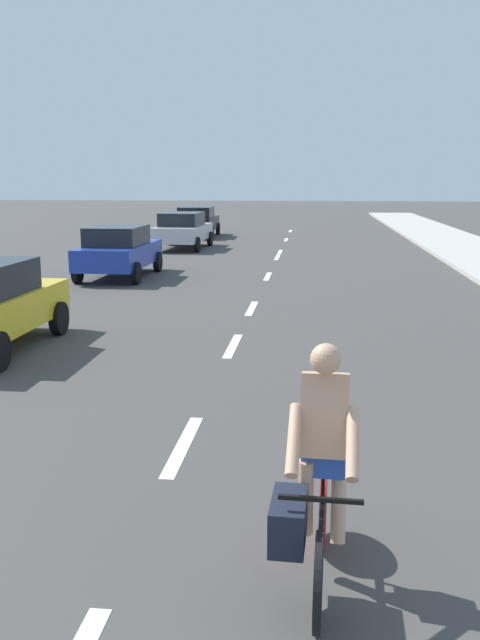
{
  "coord_description": "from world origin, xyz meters",
  "views": [
    {
      "loc": [
        1.42,
        0.93,
        2.93
      ],
      "look_at": [
        0.46,
        9.74,
        1.1
      ],
      "focal_mm": 38.09,
      "sensor_mm": 36.0,
      "label": 1
    }
  ],
  "objects_px": {
    "cyclist": "(316,479)",
    "parked_car_blue": "(119,250)",
    "parked_car_black": "(197,221)",
    "parked_car_silver": "(183,229)"
  },
  "relations": [
    {
      "from": "parked_car_silver",
      "to": "parked_car_black",
      "type": "distance_m",
      "value": 6.39
    },
    {
      "from": "cyclist",
      "to": "parked_car_silver",
      "type": "distance_m",
      "value": 25.24
    },
    {
      "from": "parked_car_blue",
      "to": "parked_car_black",
      "type": "height_order",
      "value": "same"
    },
    {
      "from": "cyclist",
      "to": "parked_car_blue",
      "type": "bearing_deg",
      "value": -66.71
    },
    {
      "from": "cyclist",
      "to": "parked_car_black",
      "type": "bearing_deg",
      "value": -76.29
    },
    {
      "from": "parked_car_blue",
      "to": "parked_car_silver",
      "type": "height_order",
      "value": "same"
    },
    {
      "from": "cyclist",
      "to": "parked_car_blue",
      "type": "xyz_separation_m",
      "value": [
        -5.99,
        15.62,
        0.01
      ]
    },
    {
      "from": "parked_car_blue",
      "to": "parked_car_black",
      "type": "distance_m",
      "value": 15.33
    },
    {
      "from": "parked_car_blue",
      "to": "parked_car_silver",
      "type": "xyz_separation_m",
      "value": [
        0.24,
        8.95,
        0.0
      ]
    },
    {
      "from": "cyclist",
      "to": "parked_car_black",
      "type": "xyz_separation_m",
      "value": [
        -6.23,
        30.95,
        0.01
      ]
    }
  ]
}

